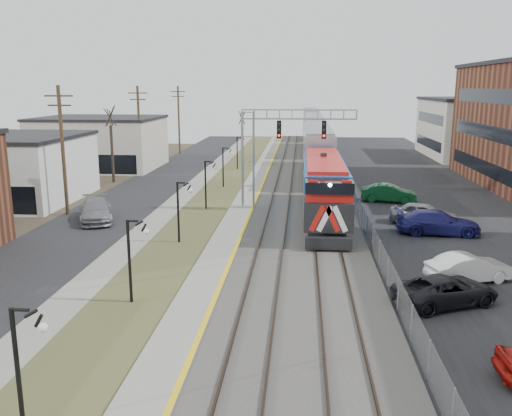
# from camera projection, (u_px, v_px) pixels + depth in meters

# --- Properties ---
(ground) EXTENTS (160.00, 160.00, 0.00)m
(ground) POSITION_uv_depth(u_px,v_px,m) (177.00, 405.00, 17.17)
(ground) COLOR #473D2D
(ground) RESTS_ON ground
(street_west) EXTENTS (7.00, 120.00, 0.04)m
(street_west) POSITION_uv_depth(u_px,v_px,m) (142.00, 191.00, 52.14)
(street_west) COLOR black
(street_west) RESTS_ON ground
(sidewalk) EXTENTS (2.00, 120.00, 0.08)m
(sidewalk) POSITION_uv_depth(u_px,v_px,m) (188.00, 192.00, 51.76)
(sidewalk) COLOR gray
(sidewalk) RESTS_ON ground
(grass_median) EXTENTS (4.00, 120.00, 0.06)m
(grass_median) POSITION_uv_depth(u_px,v_px,m) (219.00, 193.00, 51.52)
(grass_median) COLOR #4A4D29
(grass_median) RESTS_ON ground
(platform) EXTENTS (2.00, 120.00, 0.24)m
(platform) POSITION_uv_depth(u_px,v_px,m) (250.00, 192.00, 51.26)
(platform) COLOR gray
(platform) RESTS_ON ground
(ballast_bed) EXTENTS (8.00, 120.00, 0.20)m
(ballast_bed) POSITION_uv_depth(u_px,v_px,m) (303.00, 193.00, 50.85)
(ballast_bed) COLOR #595651
(ballast_bed) RESTS_ON ground
(parking_lot) EXTENTS (16.00, 120.00, 0.04)m
(parking_lot) POSITION_uv_depth(u_px,v_px,m) (433.00, 196.00, 49.88)
(parking_lot) COLOR black
(parking_lot) RESTS_ON ground
(platform_edge) EXTENTS (0.24, 120.00, 0.01)m
(platform_edge) POSITION_uv_depth(u_px,v_px,m) (259.00, 191.00, 51.16)
(platform_edge) COLOR gold
(platform_edge) RESTS_ON platform
(track_near) EXTENTS (1.58, 120.00, 0.15)m
(track_near) POSITION_uv_depth(u_px,v_px,m) (282.00, 191.00, 50.98)
(track_near) COLOR #2D2119
(track_near) RESTS_ON ballast_bed
(track_far) EXTENTS (1.58, 120.00, 0.15)m
(track_far) POSITION_uv_depth(u_px,v_px,m) (319.00, 192.00, 50.69)
(track_far) COLOR #2D2119
(track_far) RESTS_ON ballast_bed
(train) EXTENTS (3.00, 85.85, 5.33)m
(train) POSITION_uv_depth(u_px,v_px,m) (314.00, 138.00, 75.17)
(train) COLOR #1353A1
(train) RESTS_ON ground
(signal_gantry) EXTENTS (9.00, 1.07, 8.15)m
(signal_gantry) POSITION_uv_depth(u_px,v_px,m) (269.00, 142.00, 43.06)
(signal_gantry) COLOR gray
(signal_gantry) RESTS_ON ground
(lampposts) EXTENTS (0.14, 62.14, 4.00)m
(lampposts) POSITION_uv_depth(u_px,v_px,m) (179.00, 212.00, 34.84)
(lampposts) COLOR black
(lampposts) RESTS_ON ground
(utility_poles) EXTENTS (0.28, 80.28, 10.00)m
(utility_poles) POSITION_uv_depth(u_px,v_px,m) (63.00, 152.00, 41.57)
(utility_poles) COLOR #4C3823
(utility_poles) RESTS_ON ground
(fence) EXTENTS (0.04, 120.00, 1.60)m
(fence) POSITION_uv_depth(u_px,v_px,m) (348.00, 187.00, 50.35)
(fence) COLOR gray
(fence) RESTS_ON ground
(bare_trees) EXTENTS (12.30, 42.30, 5.95)m
(bare_trees) POSITION_uv_depth(u_px,v_px,m) (141.00, 158.00, 55.45)
(bare_trees) COLOR #382D23
(bare_trees) RESTS_ON ground
(car_lot_b) EXTENTS (4.69, 2.90, 1.46)m
(car_lot_b) POSITION_uv_depth(u_px,v_px,m) (469.00, 269.00, 27.80)
(car_lot_b) COLOR white
(car_lot_b) RESTS_ON ground
(car_lot_c) EXTENTS (5.41, 4.07, 1.37)m
(car_lot_c) POSITION_uv_depth(u_px,v_px,m) (446.00, 291.00, 24.89)
(car_lot_c) COLOR black
(car_lot_c) RESTS_ON ground
(car_lot_d) EXTENTS (5.68, 2.53, 1.62)m
(car_lot_d) POSITION_uv_depth(u_px,v_px,m) (438.00, 223.00, 36.84)
(car_lot_d) COLOR navy
(car_lot_d) RESTS_ON ground
(car_lot_e) EXTENTS (5.08, 3.23, 1.61)m
(car_lot_e) POSITION_uv_depth(u_px,v_px,m) (423.00, 214.00, 39.39)
(car_lot_e) COLOR slate
(car_lot_e) RESTS_ON ground
(car_lot_f) EXTENTS (4.94, 2.48, 1.55)m
(car_lot_f) POSITION_uv_depth(u_px,v_px,m) (389.00, 194.00, 47.14)
(car_lot_f) COLOR #0D451F
(car_lot_f) RESTS_ON ground
(car_street_b) EXTENTS (4.15, 6.02, 1.62)m
(car_street_b) POSITION_uv_depth(u_px,v_px,m) (96.00, 211.00, 40.48)
(car_street_b) COLOR gray
(car_street_b) RESTS_ON ground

